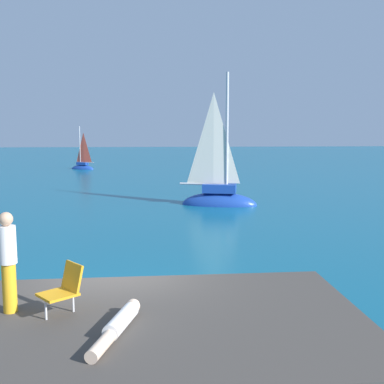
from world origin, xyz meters
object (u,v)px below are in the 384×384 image
Objects in this scene: sailboat_far at (83,167)px; person_standing at (8,259)px; person_sunbather at (118,325)px; sailboat_near at (219,197)px; beach_chair at (64,287)px.

person_standing is (4.66, -37.03, 1.67)m from sailboat_far.
person_sunbather is 2.13m from person_standing.
sailboat_near reaches higher than person_sunbather.
beach_chair is at bearing -92.94° from sailboat_near.
sailboat_near reaches higher than beach_chair.
sailboat_near is 4.17× the size of person_sunbather.
sailboat_far is 37.61m from beach_chair.
sailboat_near is 17.08m from beach_chair.
sailboat_far reaches higher than person_sunbather.
sailboat_near is 9.02× the size of beach_chair.
sailboat_near is 17.23m from person_standing.
person_sunbather is at bearing 123.38° from sailboat_far.
beach_chair is (5.55, -37.18, 1.25)m from sailboat_far.
sailboat_near is 4.44× the size of person_standing.
beach_chair is (0.89, -0.15, -0.42)m from person_standing.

